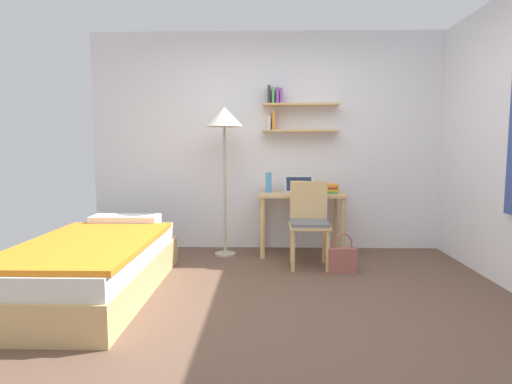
{
  "coord_description": "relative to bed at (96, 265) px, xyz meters",
  "views": [
    {
      "loc": [
        -0.1,
        -3.11,
        1.23
      ],
      "look_at": [
        -0.19,
        0.51,
        0.85
      ],
      "focal_mm": 29.5,
      "sensor_mm": 36.0,
      "label": 1
    }
  ],
  "objects": [
    {
      "name": "handbag",
      "position": [
        2.2,
        0.64,
        -0.1
      ],
      "size": [
        0.27,
        0.12,
        0.39
      ],
      "color": "#99564C",
      "rests_on": "ground_plane"
    },
    {
      "name": "water_bottle",
      "position": [
        1.47,
        1.43,
        0.59
      ],
      "size": [
        0.07,
        0.07,
        0.23
      ],
      "primitive_type": "cylinder",
      "color": "#4C99DB",
      "rests_on": "desk"
    },
    {
      "name": "bed",
      "position": [
        0.0,
        0.0,
        0.0
      ],
      "size": [
        0.98,
        2.03,
        0.54
      ],
      "color": "tan",
      "rests_on": "ground_plane"
    },
    {
      "name": "standing_lamp",
      "position": [
        0.98,
        1.28,
        1.26
      ],
      "size": [
        0.42,
        0.42,
        1.69
      ],
      "color": "#B2A893",
      "rests_on": "ground_plane"
    },
    {
      "name": "book_stack",
      "position": [
        2.18,
        1.37,
        0.53
      ],
      "size": [
        0.18,
        0.25,
        0.11
      ],
      "color": "#4CA856",
      "rests_on": "desk"
    },
    {
      "name": "laptop",
      "position": [
        1.83,
        1.36,
        0.52
      ],
      "size": [
        0.33,
        0.22,
        0.2
      ],
      "color": "#B7BABF",
      "rests_on": "desk"
    },
    {
      "name": "wall_back",
      "position": [
        1.55,
        1.68,
        1.07
      ],
      "size": [
        4.4,
        0.27,
        2.6
      ],
      "color": "white",
      "rests_on": "ground_plane"
    },
    {
      "name": "desk",
      "position": [
        1.85,
        1.36,
        0.33
      ],
      "size": [
        0.98,
        0.52,
        0.71
      ],
      "color": "tan",
      "rests_on": "ground_plane"
    },
    {
      "name": "ground_plane",
      "position": [
        1.54,
        -0.34,
        -0.24
      ],
      "size": [
        5.28,
        5.28,
        0.0
      ],
      "primitive_type": "plane",
      "color": "brown"
    },
    {
      "name": "desk_chair",
      "position": [
        1.9,
        0.88,
        0.25
      ],
      "size": [
        0.43,
        0.43,
        0.88
      ],
      "color": "tan",
      "rests_on": "ground_plane"
    }
  ]
}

